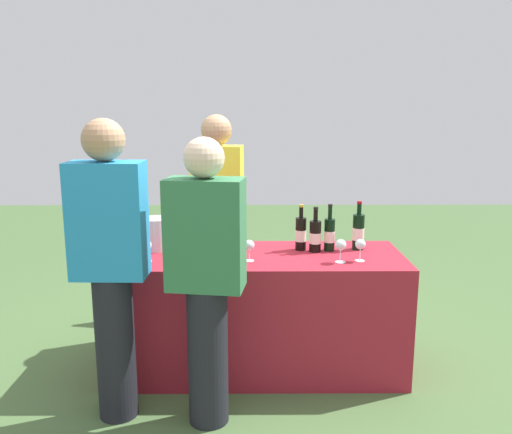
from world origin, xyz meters
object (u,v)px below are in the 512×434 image
wine_glass_1 (186,244)px  guest_0 (110,261)px  wine_glass_2 (203,248)px  wine_glass_0 (146,246)px  wine_bottle_0 (217,235)px  wine_glass_3 (249,246)px  ice_bucket (156,234)px  wine_bottle_4 (358,232)px  wine_bottle_3 (329,234)px  server_pouring (218,217)px  wine_bottle_2 (315,236)px  menu_board (183,268)px  guest_1 (206,275)px  wine_glass_4 (341,246)px  wine_bottle_1 (301,233)px  wine_glass_5 (360,245)px

wine_glass_1 → guest_0: bearing=-124.6°
wine_glass_2 → wine_glass_0: bearing=176.3°
wine_bottle_0 → wine_glass_2: bearing=-106.7°
wine_glass_3 → ice_bucket: (-0.63, 0.29, 0.01)m
wine_bottle_0 → wine_bottle_4: bearing=3.6°
wine_bottle_3 → server_pouring: server_pouring is taller
wine_bottle_2 → menu_board: bearing=140.8°
server_pouring → guest_0: server_pouring is taller
menu_board → wine_bottle_3: bearing=-25.7°
wine_bottle_3 → guest_1: guest_1 is taller
wine_bottle_0 → ice_bucket: wine_bottle_0 is taller
wine_glass_1 → wine_glass_2: wine_glass_2 is taller
wine_glass_3 → guest_0: 0.86m
wine_bottle_0 → wine_glass_3: 0.30m
wine_glass_4 → server_pouring: size_ratio=0.09×
wine_glass_3 → menu_board: bearing=118.4°
wine_bottle_3 → wine_glass_0: wine_bottle_3 is taller
wine_glass_4 → wine_glass_3: bearing=176.6°
wine_glass_0 → server_pouring: 0.81m
wine_bottle_1 → ice_bucket: wine_bottle_1 is taller
guest_1 → wine_bottle_0: bearing=97.0°
server_pouring → wine_glass_0: bearing=66.4°
wine_bottle_0 → wine_bottle_1: (0.55, 0.05, -0.00)m
wine_glass_4 → ice_bucket: (-1.19, 0.32, 0.00)m
guest_0 → wine_glass_5: bearing=17.3°
wine_glass_2 → wine_glass_4: (0.84, -0.01, 0.01)m
wine_glass_1 → wine_glass_2: (0.12, -0.10, 0.00)m
wine_bottle_0 → guest_1: 0.70m
wine_bottle_0 → wine_bottle_1: size_ratio=1.03×
wine_glass_2 → wine_glass_5: size_ratio=0.96×
wine_glass_2 → wine_glass_5: (0.97, 0.02, 0.01)m
wine_glass_4 → guest_0: size_ratio=0.09×
wine_bottle_4 → server_pouring: bearing=156.5°
wine_glass_5 → wine_bottle_2: bearing=138.5°
menu_board → wine_bottle_0: bearing=-57.1°
wine_bottle_0 → wine_bottle_4: size_ratio=0.97×
wine_glass_1 → wine_bottle_0: bearing=36.9°
wine_bottle_2 → wine_glass_0: wine_bottle_2 is taller
server_pouring → guest_1: server_pouring is taller
wine_bottle_3 → wine_glass_0: (-1.17, -0.25, -0.01)m
guest_0 → guest_1: bearing=-5.6°
wine_bottle_1 → menu_board: 1.27m
wine_glass_0 → wine_glass_1: (0.23, 0.08, -0.00)m
wine_bottle_0 → ice_bucket: (-0.41, 0.07, -0.01)m
wine_glass_4 → server_pouring: (-0.80, 0.73, 0.03)m
wine_glass_1 → ice_bucket: bearing=136.0°
guest_1 → guest_0: bearing=-178.6°
wine_glass_1 → wine_bottle_3: bearing=10.4°
server_pouring → guest_1: size_ratio=1.06×
wine_glass_0 → wine_glass_1: 0.25m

